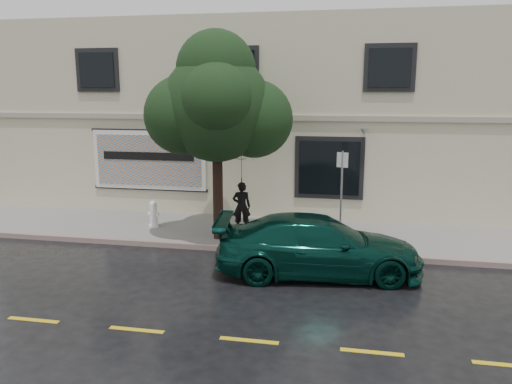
% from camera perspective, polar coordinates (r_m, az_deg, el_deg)
% --- Properties ---
extents(ground, '(90.00, 90.00, 0.00)m').
position_cam_1_polar(ground, '(13.16, -7.18, -8.55)').
color(ground, black).
rests_on(ground, ground).
extents(sidewalk, '(20.00, 3.50, 0.15)m').
position_cam_1_polar(sidewalk, '(16.10, -3.61, -4.43)').
color(sidewalk, gray).
rests_on(sidewalk, ground).
extents(curb, '(20.00, 0.18, 0.16)m').
position_cam_1_polar(curb, '(14.49, -5.34, -6.29)').
color(curb, gray).
rests_on(curb, ground).
extents(road_marking, '(19.00, 0.12, 0.01)m').
position_cam_1_polar(road_marking, '(10.16, -13.48, -15.06)').
color(road_marking, gold).
rests_on(road_marking, ground).
extents(building, '(20.00, 8.12, 7.00)m').
position_cam_1_polar(building, '(21.11, 0.22, 8.84)').
color(building, beige).
rests_on(building, ground).
extents(billboard, '(4.30, 0.16, 2.20)m').
position_cam_1_polar(billboard, '(18.27, -12.15, 3.59)').
color(billboard, white).
rests_on(billboard, ground).
extents(car, '(5.29, 2.86, 1.47)m').
position_cam_1_polar(car, '(12.48, 7.13, -6.11)').
color(car, '#08342B').
rests_on(car, ground).
extents(pedestrian, '(0.64, 0.48, 1.57)m').
position_cam_1_polar(pedestrian, '(15.61, -1.66, -1.67)').
color(pedestrian, black).
rests_on(pedestrian, sidewalk).
extents(umbrella, '(1.09, 1.09, 0.78)m').
position_cam_1_polar(umbrella, '(15.38, -1.68, 2.59)').
color(umbrella, black).
rests_on(umbrella, pedestrian).
extents(street_tree, '(3.13, 3.13, 5.45)m').
position_cam_1_polar(street_tree, '(14.45, -4.54, 9.58)').
color(street_tree, black).
rests_on(street_tree, sidewalk).
extents(fire_hydrant, '(0.36, 0.33, 0.87)m').
position_cam_1_polar(fire_hydrant, '(16.46, -11.64, -2.50)').
color(fire_hydrant, white).
rests_on(fire_hydrant, sidewalk).
extents(sign_pole, '(0.32, 0.11, 2.67)m').
position_cam_1_polar(sign_pole, '(14.54, 9.74, 0.45)').
color(sign_pole, gray).
rests_on(sign_pole, sidewalk).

